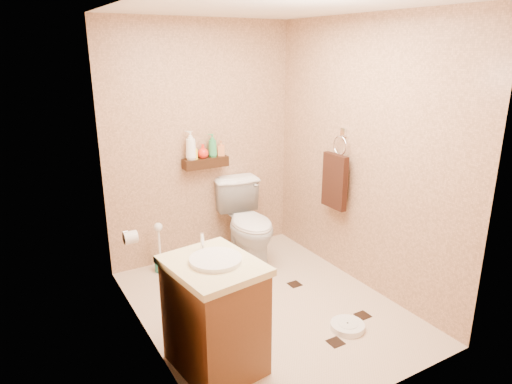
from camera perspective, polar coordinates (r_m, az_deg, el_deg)
ground at (r=4.05m, az=1.21°, el=-14.01°), size 2.50×2.50×0.00m
wall_back at (r=4.65m, az=-6.81°, el=6.04°), size 2.00×0.04×2.40m
wall_front at (r=2.64m, az=15.72°, el=-3.52°), size 2.00×0.04×2.40m
wall_left at (r=3.18m, az=-14.21°, el=0.21°), size 0.04×2.50×2.40m
wall_right at (r=4.17m, az=13.16°, el=4.35°), size 0.04×2.50×2.40m
ceiling at (r=3.46m, az=1.48°, el=22.21°), size 2.00×2.50×0.02m
wall_shelf at (r=4.62m, az=-6.33°, el=3.69°), size 0.46×0.14×0.10m
floor_accents at (r=4.06m, az=2.18°, el=-13.90°), size 1.34×1.35×0.01m
toilet at (r=4.64m, az=-1.00°, el=-3.96°), size 0.57×0.87×0.83m
vanity at (r=3.19m, az=-5.18°, el=-14.94°), size 0.61×0.71×0.92m
bathroom_scale at (r=3.81m, az=11.35°, el=-16.12°), size 0.31×0.31×0.05m
toilet_brush at (r=4.62m, az=-11.91°, el=-7.66°), size 0.12×0.12×0.51m
towel_ring at (r=4.35m, az=9.86°, el=1.65°), size 0.12×0.30×0.76m
toilet_paper at (r=3.99m, az=-15.44°, el=-5.49°), size 0.12×0.11×0.12m
bottle_a at (r=4.52m, az=-8.16°, el=5.81°), size 0.15×0.15×0.28m
bottle_b at (r=4.54m, az=-7.88°, el=5.07°), size 0.08×0.08×0.16m
bottle_c at (r=4.58m, az=-6.64°, el=5.11°), size 0.15×0.15×0.14m
bottle_d at (r=4.62m, az=-5.46°, el=5.84°), size 0.10×0.10×0.24m
bottle_e at (r=4.66m, az=-4.38°, el=5.48°), size 0.09×0.09×0.15m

